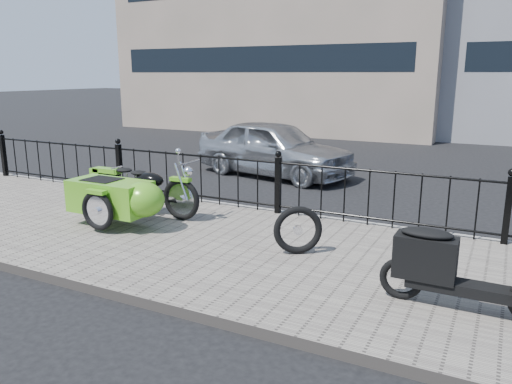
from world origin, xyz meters
The scene contains 8 objects.
ground centered at (0.00, 0.00, 0.00)m, with size 120.00×120.00×0.00m, color black.
sidewalk centered at (0.00, -0.50, 0.06)m, with size 30.00×3.80×0.12m, color #686058.
curb centered at (0.00, 1.44, 0.06)m, with size 30.00×0.10×0.12m, color gray.
iron_fence centered at (0.00, 1.30, 0.59)m, with size 14.11×0.11×1.08m.
motorcycle_sidecar centered at (-1.84, -0.41, 0.59)m, with size 2.28×1.48×0.98m.
scooter centered at (3.05, -1.15, 0.56)m, with size 1.69×0.49×1.14m.
spare_tire centered at (1.07, -0.40, 0.45)m, with size 0.65×0.65×0.09m, color black.
sedan_car centered at (-1.66, 4.69, 0.68)m, with size 1.62×4.02×1.37m, color #ADB0B4.
Camera 1 is at (3.43, -6.21, 2.45)m, focal length 35.00 mm.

